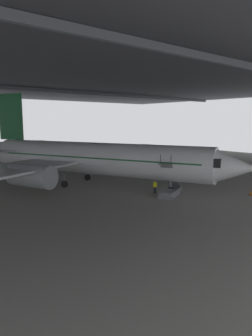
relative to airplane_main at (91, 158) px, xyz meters
name	(u,v)px	position (x,y,z in m)	size (l,w,h in m)	color
ground_plane	(117,189)	(1.39, -3.80, -3.66)	(110.00, 110.00, 0.00)	gray
hangar_structure	(62,74)	(1.30, 9.96, 12.04)	(121.00, 99.00, 16.35)	#4C4F54
airplane_main	(91,158)	(0.00, 0.00, 0.00)	(38.71, 38.63, 12.60)	white
boarding_stairs	(170,189)	(4.03, -10.55, -2.91)	(4.62, 3.11, 4.89)	slate
crew_worker_by_stairs	(155,186)	(3.41, -8.63, -2.79)	(0.53, 0.32, 1.55)	#232838
traffic_cone_orange	(251,193)	(11.51, -16.24, -3.37)	(0.36, 0.36, 0.60)	black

